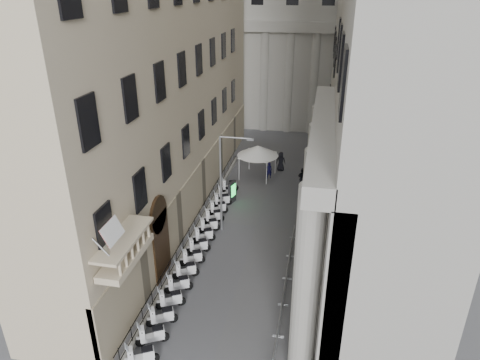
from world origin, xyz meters
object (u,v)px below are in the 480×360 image
object	(u,v)px
street_lamp	(224,177)
pedestrian_b	(302,178)
info_kiosk	(232,192)
security_tent	(256,150)
pedestrian_a	(269,170)

from	to	relation	value
street_lamp	pedestrian_b	size ratio (longest dim) A/B	4.02
street_lamp	info_kiosk	bearing A→B (deg)	95.93
pedestrian_b	security_tent	bearing A→B (deg)	9.59
security_tent	pedestrian_b	distance (m)	5.26
info_kiosk	street_lamp	bearing A→B (deg)	-66.17
info_kiosk	security_tent	bearing A→B (deg)	98.65
info_kiosk	pedestrian_a	size ratio (longest dim) A/B	1.17
security_tent	street_lamp	bearing A→B (deg)	-93.19
street_lamp	pedestrian_b	distance (m)	10.86
info_kiosk	pedestrian_a	bearing A→B (deg)	85.05
security_tent	pedestrian_b	size ratio (longest dim) A/B	2.09
street_lamp	info_kiosk	xyz separation A→B (m)	(-0.44, 4.58, -3.49)
security_tent	info_kiosk	world-z (taller)	security_tent
security_tent	street_lamp	size ratio (longest dim) A/B	0.52
street_lamp	pedestrian_a	xyz separation A→B (m)	(1.96, 10.17, -3.64)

